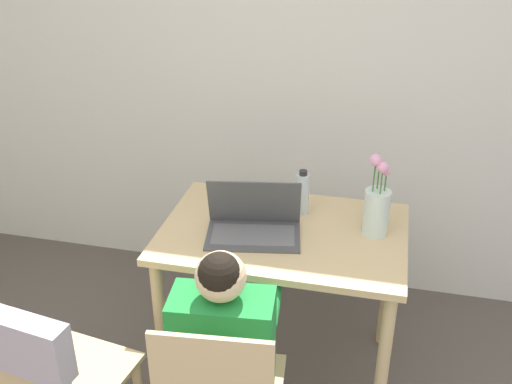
{
  "coord_description": "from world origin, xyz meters",
  "views": [
    {
      "loc": [
        0.42,
        -0.64,
        2.02
      ],
      "look_at": [
        -0.06,
        1.4,
        0.93
      ],
      "focal_mm": 42.0,
      "sensor_mm": 36.0,
      "label": 1
    }
  ],
  "objects": [
    {
      "name": "wall_back",
      "position": [
        0.0,
        2.23,
        1.25
      ],
      "size": [
        6.4,
        0.05,
        2.5
      ],
      "color": "white",
      "rests_on": "ground_plane"
    },
    {
      "name": "flower_vase",
      "position": [
        0.41,
        1.5,
        0.87
      ],
      "size": [
        0.1,
        0.1,
        0.35
      ],
      "color": "silver",
      "rests_on": "dining_table"
    },
    {
      "name": "person_seated",
      "position": [
        -0.04,
        0.87,
        0.63
      ],
      "size": [
        0.38,
        0.45,
        1.02
      ],
      "rotation": [
        0.0,
        0.0,
        3.24
      ],
      "color": "#1E8438",
      "rests_on": "ground_plane"
    },
    {
      "name": "water_bottle",
      "position": [
        0.09,
        1.6,
        0.84
      ],
      "size": [
        0.06,
        0.06,
        0.2
      ],
      "color": "silver",
      "rests_on": "dining_table"
    },
    {
      "name": "chair_spare",
      "position": [
        -0.62,
        0.64,
        0.58
      ],
      "size": [
        0.46,
        0.49,
        0.86
      ],
      "rotation": [
        0.0,
        0.0,
        2.99
      ],
      "color": "#D6B784",
      "rests_on": "ground_plane"
    },
    {
      "name": "dining_table",
      "position": [
        0.05,
        1.44,
        0.63
      ],
      "size": [
        1.0,
        0.68,
        0.75
      ],
      "color": "#D6B784",
      "rests_on": "ground_plane"
    },
    {
      "name": "laptop",
      "position": [
        -0.07,
        1.39,
        0.8
      ],
      "size": [
        0.41,
        0.3,
        0.23
      ],
      "rotation": [
        0.0,
        0.0,
        0.18
      ],
      "color": "#4C4C51",
      "rests_on": "dining_table"
    }
  ]
}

